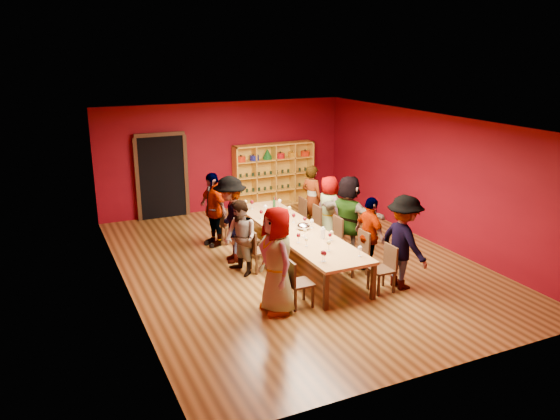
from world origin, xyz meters
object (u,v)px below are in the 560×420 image
object	(u,v)px
chair_person_left_2	(257,248)
person_right_3	(329,209)
person_left_0	(277,260)
person_left_4	(213,209)
wine_bottle	(274,204)
tasting_table	(296,232)
chair_person_right_0	(385,266)
chair_person_left_3	(244,237)
chair_person_right_4	(299,214)
chair_person_right_1	(359,250)
person_right_0	(404,242)
person_right_4	(312,199)
person_right_2	(348,215)
chair_person_right_2	(333,235)
person_left_3	(231,220)
person_right_1	(370,235)
shelving_unit	(273,171)
chair_person_left_0	(296,281)
chair_person_left_4	(227,223)
person_left_2	(241,238)
chair_person_right_3	(313,223)

from	to	relation	value
chair_person_left_2	person_right_3	distance (m)	2.48
person_left_0	person_left_4	distance (m)	3.62
wine_bottle	tasting_table	bearing A→B (deg)	-97.57
chair_person_right_0	person_right_3	bearing A→B (deg)	81.79
chair_person_left_3	chair_person_right_4	world-z (taller)	same
chair_person_left_3	chair_person_right_1	world-z (taller)	same
person_right_0	wine_bottle	world-z (taller)	person_right_0
person_right_0	person_right_4	world-z (taller)	person_right_0
person_left_0	person_left_4	world-z (taller)	person_left_0
tasting_table	person_right_2	world-z (taller)	person_right_2
chair_person_left_2	chair_person_right_2	bearing A→B (deg)	2.25
person_left_3	chair_person_left_3	bearing A→B (deg)	102.81
person_right_0	person_right_1	distance (m)	0.92
chair_person_right_0	chair_person_left_2	bearing A→B (deg)	134.34
chair_person_left_3	person_right_1	world-z (taller)	person_right_1
chair_person_right_1	chair_person_right_4	bearing A→B (deg)	90.00
shelving_unit	person_right_2	world-z (taller)	shelving_unit
person_left_0	person_right_1	bearing A→B (deg)	107.93
tasting_table	person_right_0	size ratio (longest dim) A/B	2.48
chair_person_right_4	chair_person_right_1	bearing A→B (deg)	-90.00
tasting_table	person_left_0	world-z (taller)	person_left_0
chair_person_left_0	chair_person_left_4	world-z (taller)	same
person_left_2	chair_person_right_4	distance (m)	2.82
chair_person_right_2	chair_person_left_3	bearing A→B (deg)	159.92
chair_person_right_0	wine_bottle	xyz separation A→B (m)	(-0.70, 3.54, 0.36)
tasting_table	chair_person_right_4	xyz separation A→B (m)	(0.91, 1.70, -0.20)
chair_person_left_3	person_left_4	distance (m)	1.22
chair_person_left_3	person_left_3	size ratio (longest dim) A/B	0.48
chair_person_left_4	person_right_2	distance (m)	2.85
tasting_table	chair_person_right_0	distance (m)	2.15
chair_person_right_1	person_right_3	bearing A→B (deg)	78.16
chair_person_left_0	person_right_4	size ratio (longest dim) A/B	0.53
person_left_2	person_right_4	bearing A→B (deg)	112.05
chair_person_left_3	chair_person_right_1	bearing A→B (deg)	-43.02
person_right_4	chair_person_left_4	bearing A→B (deg)	67.30
person_right_0	person_right_2	size ratio (longest dim) A/B	1.02
chair_person_left_2	chair_person_right_1	world-z (taller)	same
chair_person_right_3	person_left_0	bearing A→B (deg)	-128.06
chair_person_left_4	person_right_1	distance (m)	3.50
chair_person_left_4	chair_person_right_1	distance (m)	3.35
chair_person_right_0	person_left_2	bearing A→B (deg)	139.48
shelving_unit	person_right_4	world-z (taller)	shelving_unit
person_right_4	person_left_4	bearing A→B (deg)	67.59
person_right_0	person_right_1	bearing A→B (deg)	4.93
person_left_0	chair_person_right_1	distance (m)	2.37
chair_person_left_2	chair_person_right_1	size ratio (longest dim) A/B	1.00
person_left_0	chair_person_right_2	world-z (taller)	person_left_0
chair_person_right_3	chair_person_right_0	bearing A→B (deg)	-90.00
chair_person_right_1	shelving_unit	bearing A→B (deg)	84.81
chair_person_right_0	person_right_2	bearing A→B (deg)	79.37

